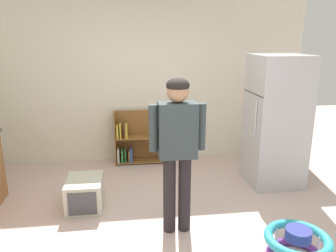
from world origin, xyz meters
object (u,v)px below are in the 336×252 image
Objects in this scene: pet_carrier at (85,193)px; standing_person at (177,142)px; bookshelf at (136,140)px; baby_walker at (297,245)px; refrigerator at (276,121)px.

standing_person is at bearing -31.59° from pet_carrier.
standing_person is at bearing -80.17° from bookshelf.
pet_carrier is (-0.67, -1.42, -0.19)m from bookshelf.
baby_walker is (1.02, -0.64, -0.83)m from standing_person.
standing_person reaches higher than bookshelf.
bookshelf is at bearing 64.66° from pet_carrier.
bookshelf is at bearing 117.11° from baby_walker.
baby_walker is at bearing -106.90° from refrigerator.
refrigerator reaches higher than standing_person.
standing_person is 1.45m from pet_carrier.
standing_person is 2.95× the size of pet_carrier.
refrigerator is 2.95× the size of baby_walker.
standing_person is 2.70× the size of baby_walker.
pet_carrier is (-2.55, -0.40, -0.71)m from refrigerator.
standing_person is at bearing 147.99° from baby_walker.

